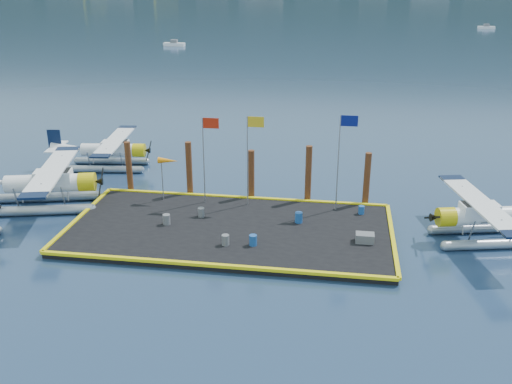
% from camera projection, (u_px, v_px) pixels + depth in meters
% --- Properties ---
extents(ground, '(4000.00, 4000.00, 0.00)m').
position_uv_depth(ground, '(230.00, 233.00, 35.91)').
color(ground, '#192A4D').
rests_on(ground, ground).
extents(dock, '(20.00, 10.00, 0.40)m').
position_uv_depth(dock, '(230.00, 230.00, 35.84)').
color(dock, black).
rests_on(dock, ground).
extents(dock_bumpers, '(20.25, 10.25, 0.18)m').
position_uv_depth(dock_bumpers, '(230.00, 226.00, 35.74)').
color(dock_bumpers, yellow).
rests_on(dock_bumpers, dock).
extents(seaplane_b, '(9.82, 10.62, 3.77)m').
position_uv_depth(seaplane_b, '(48.00, 186.00, 39.10)').
color(seaplane_b, '#99A0A7').
rests_on(seaplane_b, ground).
extents(seaplane_c, '(8.41, 9.28, 3.28)m').
position_uv_depth(seaplane_c, '(111.00, 152.00, 47.02)').
color(seaplane_c, '#99A0A7').
rests_on(seaplane_c, ground).
extents(seaplane_d, '(8.88, 9.64, 3.41)m').
position_uv_depth(seaplane_d, '(484.00, 218.00, 34.34)').
color(seaplane_d, '#99A0A7').
rests_on(seaplane_d, ground).
extents(drum_0, '(0.47, 0.47, 0.66)m').
position_uv_depth(drum_0, '(166.00, 219.00, 36.04)').
color(drum_0, slate).
rests_on(drum_0, dock).
extents(drum_1, '(0.46, 0.46, 0.64)m').
position_uv_depth(drum_1, '(253.00, 240.00, 33.31)').
color(drum_1, '#1B4C99').
rests_on(drum_1, dock).
extents(drum_2, '(0.48, 0.48, 0.68)m').
position_uv_depth(drum_2, '(299.00, 217.00, 36.32)').
color(drum_2, '#1B4C99').
rests_on(drum_2, dock).
extents(drum_3, '(0.45, 0.45, 0.63)m').
position_uv_depth(drum_3, '(225.00, 240.00, 33.35)').
color(drum_3, slate).
rests_on(drum_3, dock).
extents(drum_4, '(0.39, 0.39, 0.56)m').
position_uv_depth(drum_4, '(361.00, 210.00, 37.61)').
color(drum_4, '#1B4C99').
rests_on(drum_4, dock).
extents(drum_5, '(0.43, 0.43, 0.61)m').
position_uv_depth(drum_5, '(201.00, 212.00, 37.19)').
color(drum_5, slate).
rests_on(drum_5, dock).
extents(crate, '(1.09, 0.72, 0.54)m').
position_uv_depth(crate, '(365.00, 238.00, 33.72)').
color(crate, slate).
rests_on(crate, dock).
extents(flagpole_red, '(1.14, 0.08, 6.00)m').
position_uv_depth(flagpole_red, '(206.00, 147.00, 38.13)').
color(flagpole_red, gray).
rests_on(flagpole_red, dock).
extents(flagpole_yellow, '(1.14, 0.08, 6.20)m').
position_uv_depth(flagpole_yellow, '(250.00, 147.00, 37.67)').
color(flagpole_yellow, gray).
rests_on(flagpole_yellow, dock).
extents(flagpole_blue, '(1.14, 0.08, 6.50)m').
position_uv_depth(flagpole_blue, '(342.00, 149.00, 36.76)').
color(flagpole_blue, gray).
rests_on(flagpole_blue, dock).
extents(windsock, '(1.40, 0.44, 3.12)m').
position_uv_depth(windsock, '(168.00, 162.00, 38.94)').
color(windsock, gray).
rests_on(windsock, dock).
extents(piling_0, '(0.44, 0.44, 4.00)m').
position_uv_depth(piling_0, '(129.00, 169.00, 41.35)').
color(piling_0, '#482714').
rests_on(piling_0, ground).
extents(piling_1, '(0.44, 0.44, 4.20)m').
position_uv_depth(piling_1, '(189.00, 170.00, 40.68)').
color(piling_1, '#482714').
rests_on(piling_1, ground).
extents(piling_2, '(0.44, 0.44, 3.80)m').
position_uv_depth(piling_2, '(251.00, 176.00, 40.12)').
color(piling_2, '#482714').
rests_on(piling_2, ground).
extents(piling_3, '(0.44, 0.44, 4.30)m').
position_uv_depth(piling_3, '(308.00, 176.00, 39.46)').
color(piling_3, '#482714').
rests_on(piling_3, ground).
extents(piling_4, '(0.44, 0.44, 4.00)m').
position_uv_depth(piling_4, '(367.00, 181.00, 38.95)').
color(piling_4, '#482714').
rests_on(piling_4, ground).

